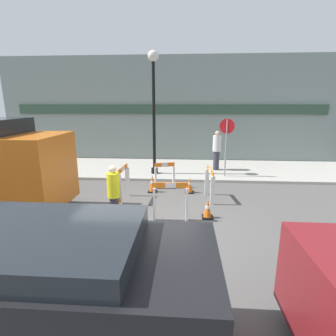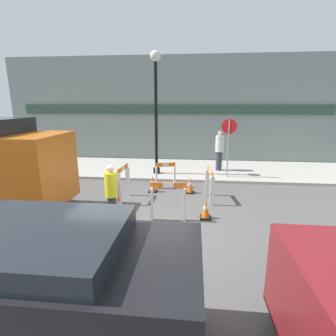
% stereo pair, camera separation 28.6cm
% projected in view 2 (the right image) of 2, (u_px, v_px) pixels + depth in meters
% --- Properties ---
extents(ground_plane, '(60.00, 60.00, 0.00)m').
position_uv_depth(ground_plane, '(141.00, 235.00, 6.32)').
color(ground_plane, '#565451').
extents(sidewalk_slab, '(18.00, 3.88, 0.11)m').
position_uv_depth(sidewalk_slab, '(168.00, 169.00, 12.53)').
color(sidewalk_slab, '#ADA89E').
rests_on(sidewalk_slab, ground_plane).
extents(storefront_facade, '(18.00, 0.22, 5.50)m').
position_uv_depth(storefront_facade, '(172.00, 110.00, 13.83)').
color(storefront_facade, gray).
rests_on(storefront_facade, ground_plane).
extents(streetlamp_post, '(0.44, 0.44, 5.04)m').
position_uv_depth(streetlamp_post, '(156.00, 97.00, 10.76)').
color(streetlamp_post, black).
rests_on(streetlamp_post, sidewalk_slab).
extents(stop_sign, '(0.59, 0.14, 2.39)m').
position_uv_depth(stop_sign, '(229.00, 139.00, 10.61)').
color(stop_sign, gray).
rests_on(stop_sign, sidewalk_slab).
extents(barricade_0, '(0.75, 0.32, 0.98)m').
position_uv_depth(barricade_0, '(165.00, 175.00, 9.76)').
color(barricade_0, white).
rests_on(barricade_0, ground_plane).
extents(barricade_1, '(0.19, 0.96, 1.15)m').
position_uv_depth(barricade_1, '(123.00, 182.00, 8.51)').
color(barricade_1, white).
rests_on(barricade_1, ground_plane).
extents(barricade_2, '(0.94, 0.19, 1.08)m').
position_uv_depth(barricade_2, '(168.00, 200.00, 7.00)').
color(barricade_2, white).
rests_on(barricade_2, ground_plane).
extents(barricade_3, '(0.25, 0.99, 1.06)m').
position_uv_depth(barricade_3, '(210.00, 183.00, 8.52)').
color(barricade_3, white).
rests_on(barricade_3, ground_plane).
extents(traffic_cone_0, '(0.30, 0.30, 0.64)m').
position_uv_depth(traffic_cone_0, '(153.00, 184.00, 9.38)').
color(traffic_cone_0, black).
rests_on(traffic_cone_0, ground_plane).
extents(traffic_cone_1, '(0.30, 0.30, 0.58)m').
position_uv_depth(traffic_cone_1, '(119.00, 205.00, 7.47)').
color(traffic_cone_1, black).
rests_on(traffic_cone_1, ground_plane).
extents(traffic_cone_2, '(0.30, 0.30, 0.58)m').
position_uv_depth(traffic_cone_2, '(190.00, 185.00, 9.27)').
color(traffic_cone_2, black).
rests_on(traffic_cone_2, ground_plane).
extents(traffic_cone_3, '(0.30, 0.30, 0.54)m').
position_uv_depth(traffic_cone_3, '(206.00, 210.00, 7.22)').
color(traffic_cone_3, black).
rests_on(traffic_cone_3, ground_plane).
extents(person_worker, '(0.44, 0.44, 1.60)m').
position_uv_depth(person_worker, '(111.00, 193.00, 6.76)').
color(person_worker, '#33333D').
rests_on(person_worker, ground_plane).
extents(person_pedestrian, '(0.46, 0.46, 1.79)m').
position_uv_depth(person_pedestrian, '(219.00, 149.00, 11.84)').
color(person_pedestrian, '#33333D').
rests_on(person_pedestrian, sidewalk_slab).
extents(parked_car_1, '(4.09, 1.92, 1.72)m').
position_uv_depth(parked_car_1, '(32.00, 284.00, 3.19)').
color(parked_car_1, black).
rests_on(parked_car_1, ground_plane).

